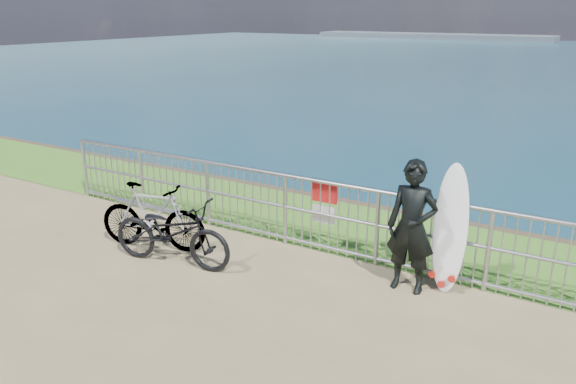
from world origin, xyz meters
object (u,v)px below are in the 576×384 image
Objects in this scene: bicycle_near at (172,232)px; bicycle_far at (152,216)px; surfer at (412,227)px; surfboard at (450,233)px.

bicycle_far reaches higher than bicycle_near.
surfboard is at bearing 33.26° from surfer.
bicycle_far is (-3.75, -0.73, -0.35)m from surfer.
surfer is 1.01× the size of bicycle_far.
bicycle_near is 1.08× the size of bicycle_far.
surfer reaches higher than bicycle_near.
surfer reaches higher than bicycle_far.
surfboard is (0.41, 0.28, -0.10)m from surfer.
surfer reaches higher than surfboard.
bicycle_near is (-3.12, -1.01, -0.38)m from surfer.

